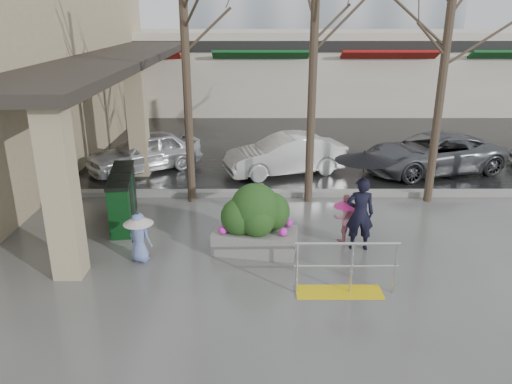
{
  "coord_description": "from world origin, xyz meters",
  "views": [
    {
      "loc": [
        -0.26,
        -9.28,
        4.9
      ],
      "look_at": [
        -0.24,
        0.7,
        1.3
      ],
      "focal_mm": 35.0,
      "sensor_mm": 36.0,
      "label": 1
    }
  ],
  "objects_px": {
    "woman": "(362,190)",
    "news_boxes": "(123,197)",
    "child_blue": "(139,233)",
    "car_c": "(432,153)",
    "handrail": "(343,275)",
    "car_b": "(285,155)",
    "planter": "(256,219)",
    "tree_west": "(183,4)",
    "child_pink": "(345,215)",
    "tree_mideast": "(450,14)",
    "car_a": "(144,152)"
  },
  "relations": [
    {
      "from": "woman",
      "to": "news_boxes",
      "type": "height_order",
      "value": "woman"
    },
    {
      "from": "child_blue",
      "to": "car_c",
      "type": "bearing_deg",
      "value": -118.79
    },
    {
      "from": "handrail",
      "to": "car_b",
      "type": "height_order",
      "value": "car_b"
    },
    {
      "from": "planter",
      "to": "car_c",
      "type": "relative_size",
      "value": 0.42
    },
    {
      "from": "tree_west",
      "to": "news_boxes",
      "type": "relative_size",
      "value": 2.95
    },
    {
      "from": "handrail",
      "to": "child_pink",
      "type": "distance_m",
      "value": 2.31
    },
    {
      "from": "woman",
      "to": "child_blue",
      "type": "relative_size",
      "value": 2.09
    },
    {
      "from": "handrail",
      "to": "car_c",
      "type": "relative_size",
      "value": 0.42
    },
    {
      "from": "tree_west",
      "to": "car_c",
      "type": "relative_size",
      "value": 1.5
    },
    {
      "from": "tree_west",
      "to": "car_c",
      "type": "distance_m",
      "value": 9.07
    },
    {
      "from": "child_blue",
      "to": "car_b",
      "type": "relative_size",
      "value": 0.28
    },
    {
      "from": "child_pink",
      "to": "news_boxes",
      "type": "bearing_deg",
      "value": -24.16
    },
    {
      "from": "tree_mideast",
      "to": "child_blue",
      "type": "height_order",
      "value": "tree_mideast"
    },
    {
      "from": "tree_west",
      "to": "child_blue",
      "type": "relative_size",
      "value": 6.35
    },
    {
      "from": "child_pink",
      "to": "planter",
      "type": "distance_m",
      "value": 2.09
    },
    {
      "from": "tree_mideast",
      "to": "car_a",
      "type": "xyz_separation_m",
      "value": [
        -8.38,
        2.83,
        -4.23
      ]
    },
    {
      "from": "woman",
      "to": "car_b",
      "type": "distance_m",
      "value": 5.62
    },
    {
      "from": "woman",
      "to": "planter",
      "type": "distance_m",
      "value": 2.34
    },
    {
      "from": "tree_west",
      "to": "car_a",
      "type": "height_order",
      "value": "tree_west"
    },
    {
      "from": "woman",
      "to": "car_a",
      "type": "xyz_separation_m",
      "value": [
        -5.88,
        5.77,
        -0.72
      ]
    },
    {
      "from": "tree_west",
      "to": "car_b",
      "type": "xyz_separation_m",
      "value": [
        2.7,
        2.47,
        -4.45
      ]
    },
    {
      "from": "tree_mideast",
      "to": "child_blue",
      "type": "xyz_separation_m",
      "value": [
        -7.14,
        -3.53,
        -4.22
      ]
    },
    {
      "from": "tree_west",
      "to": "tree_mideast",
      "type": "distance_m",
      "value": 6.5
    },
    {
      "from": "car_c",
      "to": "tree_west",
      "type": "bearing_deg",
      "value": -86.08
    },
    {
      "from": "tree_mideast",
      "to": "child_blue",
      "type": "bearing_deg",
      "value": -153.69
    },
    {
      "from": "car_b",
      "to": "car_c",
      "type": "distance_m",
      "value": 4.74
    },
    {
      "from": "tree_west",
      "to": "planter",
      "type": "distance_m",
      "value": 5.6
    },
    {
      "from": "child_pink",
      "to": "car_b",
      "type": "bearing_deg",
      "value": -90.34
    },
    {
      "from": "tree_west",
      "to": "woman",
      "type": "distance_m",
      "value": 6.22
    },
    {
      "from": "car_b",
      "to": "car_c",
      "type": "bearing_deg",
      "value": 74.53
    },
    {
      "from": "woman",
      "to": "child_pink",
      "type": "distance_m",
      "value": 0.87
    },
    {
      "from": "woman",
      "to": "planter",
      "type": "height_order",
      "value": "woman"
    },
    {
      "from": "tree_mideast",
      "to": "woman",
      "type": "xyz_separation_m",
      "value": [
        -2.5,
        -2.95,
        -3.51
      ]
    },
    {
      "from": "child_blue",
      "to": "car_c",
      "type": "height_order",
      "value": "car_c"
    },
    {
      "from": "tree_west",
      "to": "car_c",
      "type": "xyz_separation_m",
      "value": [
        7.44,
        2.65,
        -4.45
      ]
    },
    {
      "from": "woman",
      "to": "car_a",
      "type": "height_order",
      "value": "woman"
    },
    {
      "from": "news_boxes",
      "to": "car_a",
      "type": "distance_m",
      "value": 4.28
    },
    {
      "from": "woman",
      "to": "child_blue",
      "type": "xyz_separation_m",
      "value": [
        -4.65,
        -0.59,
        -0.71
      ]
    },
    {
      "from": "car_b",
      "to": "car_a",
      "type": "bearing_deg",
      "value": -112.03
    },
    {
      "from": "car_b",
      "to": "tree_west",
      "type": "bearing_deg",
      "value": -65.17
    },
    {
      "from": "tree_west",
      "to": "car_c",
      "type": "bearing_deg",
      "value": 19.58
    },
    {
      "from": "child_blue",
      "to": "planter",
      "type": "bearing_deg",
      "value": -144.91
    },
    {
      "from": "child_blue",
      "to": "news_boxes",
      "type": "bearing_deg",
      "value": -43.79
    },
    {
      "from": "child_pink",
      "to": "car_c",
      "type": "distance_m",
      "value": 6.36
    },
    {
      "from": "car_a",
      "to": "handrail",
      "type": "bearing_deg",
      "value": 1.11
    },
    {
      "from": "tree_mideast",
      "to": "woman",
      "type": "height_order",
      "value": "tree_mideast"
    },
    {
      "from": "handrail",
      "to": "car_c",
      "type": "height_order",
      "value": "car_c"
    },
    {
      "from": "car_a",
      "to": "planter",
      "type": "bearing_deg",
      "value": -1.73
    },
    {
      "from": "planter",
      "to": "car_b",
      "type": "xyz_separation_m",
      "value": [
        0.96,
        5.53,
        -0.1
      ]
    },
    {
      "from": "tree_mideast",
      "to": "car_b",
      "type": "bearing_deg",
      "value": 146.95
    }
  ]
}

